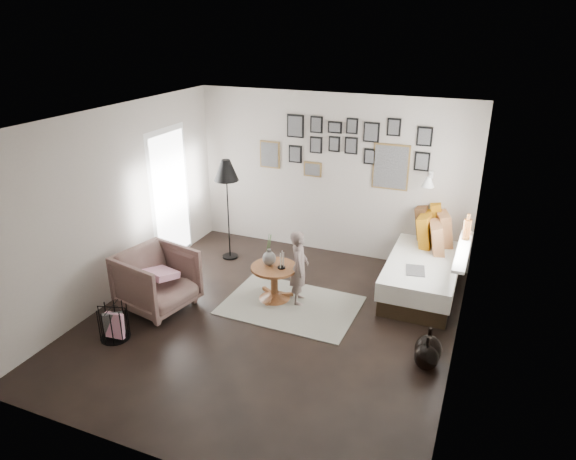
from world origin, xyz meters
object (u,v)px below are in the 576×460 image
at_px(pedestal_table, 274,284).
at_px(demijohn_small, 426,357).
at_px(armchair, 157,280).
at_px(child, 299,267).
at_px(floor_lamp, 226,174).
at_px(magazine_basket, 114,323).
at_px(vase, 269,256).
at_px(demijohn_large, 428,349).
at_px(daybed, 426,262).

bearing_deg(pedestal_table, demijohn_small, -19.48).
bearing_deg(pedestal_table, armchair, -149.96).
distance_m(pedestal_table, demijohn_small, 2.32).
height_order(pedestal_table, child, child).
height_order(armchair, child, child).
height_order(pedestal_table, demijohn_small, pedestal_table).
xyz_separation_m(floor_lamp, magazine_basket, (-0.20, -2.56, -1.20)).
distance_m(vase, floor_lamp, 1.66).
relative_size(magazine_basket, child, 0.41).
bearing_deg(demijohn_large, armchair, -177.86).
bearing_deg(armchair, demijohn_large, -76.04).
bearing_deg(child, pedestal_table, 81.72).
bearing_deg(demijohn_small, child, 155.68).
bearing_deg(demijohn_small, demijohn_large, 90.00).
bearing_deg(demijohn_small, vase, 160.71).
distance_m(pedestal_table, demijohn_large, 2.28).
relative_size(daybed, floor_lamp, 1.39).
distance_m(demijohn_large, child, 2.00).
distance_m(armchair, floor_lamp, 2.02).
bearing_deg(armchair, floor_lamp, 7.29).
distance_m(floor_lamp, demijohn_small, 4.01).
height_order(magazine_basket, child, child).
distance_m(demijohn_large, demijohn_small, 0.12).
xyz_separation_m(demijohn_large, child, (-1.84, 0.71, 0.35)).
distance_m(floor_lamp, child, 2.01).
xyz_separation_m(vase, demijohn_small, (2.26, -0.79, -0.48)).
height_order(vase, floor_lamp, floor_lamp).
xyz_separation_m(floor_lamp, child, (1.56, -0.90, -0.89)).
bearing_deg(child, demijohn_small, -132.32).
bearing_deg(child, demijohn_large, -129.14).
xyz_separation_m(daybed, child, (-1.51, -1.20, 0.18)).
relative_size(pedestal_table, demijohn_small, 1.52).
relative_size(vase, child, 0.43).
bearing_deg(magazine_basket, floor_lamp, 85.50).
xyz_separation_m(vase, child, (0.42, 0.04, -0.11)).
xyz_separation_m(daybed, armchair, (-3.21, -2.04, 0.06)).
relative_size(pedestal_table, floor_lamp, 0.39).
xyz_separation_m(magazine_basket, child, (1.76, 1.66, 0.31)).
height_order(demijohn_large, demijohn_small, demijohn_large).
bearing_deg(magazine_basket, demijohn_small, 13.05).
bearing_deg(child, floor_lamp, 42.04).
distance_m(armchair, demijohn_small, 3.54).
height_order(floor_lamp, child, floor_lamp).
bearing_deg(armchair, daybed, -45.68).
relative_size(floor_lamp, child, 1.56).
height_order(pedestal_table, daybed, daybed).
bearing_deg(floor_lamp, daybed, 5.60).
xyz_separation_m(demijohn_small, child, (-1.84, 0.83, 0.37)).
xyz_separation_m(daybed, magazine_basket, (-3.27, -2.86, -0.13)).
relative_size(floor_lamp, demijohn_small, 3.91).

